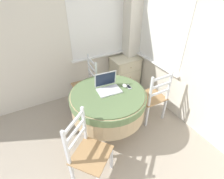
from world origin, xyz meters
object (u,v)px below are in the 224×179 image
at_px(dining_chair_near_back_window, 87,85).
at_px(laptop, 108,87).
at_px(round_dining_table, 108,102).
at_px(cell_phone, 129,87).
at_px(corner_cabinet, 125,73).
at_px(dining_chair_camera_near, 88,153).
at_px(computer_mouse, 125,86).
at_px(dining_chair_near_right_window, 153,97).

bearing_deg(dining_chair_near_back_window, laptop, -84.43).
distance_m(round_dining_table, cell_phone, 0.39).
relative_size(dining_chair_near_back_window, corner_cabinet, 1.38).
bearing_deg(laptop, dining_chair_camera_near, -133.53).
bearing_deg(round_dining_table, cell_phone, -3.45).
bearing_deg(round_dining_table, laptop, 62.77).
bearing_deg(computer_mouse, laptop, 165.95).
height_order(dining_chair_camera_near, corner_cabinet, dining_chair_camera_near).
xyz_separation_m(round_dining_table, dining_chair_camera_near, (-0.57, -0.57, -0.14)).
distance_m(round_dining_table, corner_cabinet, 1.41).
bearing_deg(dining_chair_near_back_window, round_dining_table, -87.75).
bearing_deg(dining_chair_camera_near, cell_phone, 30.72).
bearing_deg(dining_chair_near_right_window, cell_phone, 171.85).
bearing_deg(laptop, dining_chair_near_right_window, -12.00).
bearing_deg(computer_mouse, dining_chair_near_back_window, 112.39).
relative_size(laptop, dining_chair_camera_near, 0.37).
bearing_deg(dining_chair_camera_near, corner_cabinet, 46.04).
height_order(round_dining_table, laptop, laptop).
bearing_deg(laptop, cell_phone, -17.59).
height_order(dining_chair_near_right_window, corner_cabinet, dining_chair_near_right_window).
bearing_deg(dining_chair_near_right_window, dining_chair_camera_near, -160.86).
distance_m(round_dining_table, computer_mouse, 0.35).
height_order(cell_phone, dining_chair_camera_near, dining_chair_camera_near).
distance_m(computer_mouse, dining_chair_near_back_window, 0.92).
distance_m(cell_phone, dining_chair_near_back_window, 0.96).
height_order(laptop, corner_cabinet, laptop).
bearing_deg(corner_cabinet, dining_chair_camera_near, -133.96).
relative_size(cell_phone, dining_chair_camera_near, 0.13).
distance_m(computer_mouse, dining_chair_near_right_window, 0.62).
relative_size(computer_mouse, dining_chair_camera_near, 0.09).
xyz_separation_m(laptop, computer_mouse, (0.25, -0.06, -0.03)).
bearing_deg(dining_chair_near_back_window, computer_mouse, -67.61).
bearing_deg(cell_phone, dining_chair_near_back_window, 114.62).
relative_size(round_dining_table, dining_chair_near_back_window, 1.15).
height_order(round_dining_table, dining_chair_near_back_window, dining_chair_near_back_window).
xyz_separation_m(dining_chair_near_right_window, dining_chair_camera_near, (-1.38, -0.48, 0.00)).
height_order(round_dining_table, dining_chair_camera_near, dining_chair_camera_near).
distance_m(dining_chair_near_back_window, dining_chair_near_right_window, 1.22).
xyz_separation_m(laptop, dining_chair_camera_near, (-0.61, -0.64, -0.37)).
distance_m(round_dining_table, dining_chair_near_back_window, 0.82).
bearing_deg(dining_chair_camera_near, computer_mouse, 33.77).
bearing_deg(corner_cabinet, computer_mouse, -123.27).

